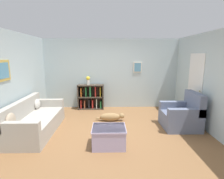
{
  "coord_description": "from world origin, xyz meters",
  "views": [
    {
      "loc": [
        -0.1,
        -4.39,
        1.99
      ],
      "look_at": [
        0.0,
        0.4,
        1.05
      ],
      "focal_mm": 28.0,
      "sensor_mm": 36.0,
      "label": 1
    }
  ],
  "objects_px": {
    "couch": "(35,121)",
    "recliner_chair": "(182,115)",
    "dog": "(111,117)",
    "bookshelf": "(91,97)",
    "vase": "(88,80)",
    "coffee_table": "(109,136)"
  },
  "relations": [
    {
      "from": "recliner_chair",
      "to": "couch",
      "type": "bearing_deg",
      "value": -176.79
    },
    {
      "from": "recliner_chair",
      "to": "coffee_table",
      "type": "relative_size",
      "value": 1.36
    },
    {
      "from": "bookshelf",
      "to": "vase",
      "type": "bearing_deg",
      "value": -167.66
    },
    {
      "from": "bookshelf",
      "to": "recliner_chair",
      "type": "height_order",
      "value": "recliner_chair"
    },
    {
      "from": "vase",
      "to": "couch",
      "type": "bearing_deg",
      "value": -119.97
    },
    {
      "from": "coffee_table",
      "to": "vase",
      "type": "bearing_deg",
      "value": 105.17
    },
    {
      "from": "couch",
      "to": "dog",
      "type": "bearing_deg",
      "value": 20.57
    },
    {
      "from": "couch",
      "to": "recliner_chair",
      "type": "bearing_deg",
      "value": 3.21
    },
    {
      "from": "coffee_table",
      "to": "dog",
      "type": "relative_size",
      "value": 0.81
    },
    {
      "from": "bookshelf",
      "to": "dog",
      "type": "distance_m",
      "value": 1.54
    },
    {
      "from": "couch",
      "to": "recliner_chair",
      "type": "relative_size",
      "value": 2.06
    },
    {
      "from": "bookshelf",
      "to": "dog",
      "type": "height_order",
      "value": "bookshelf"
    },
    {
      "from": "bookshelf",
      "to": "coffee_table",
      "type": "distance_m",
      "value": 2.91
    },
    {
      "from": "recliner_chair",
      "to": "vase",
      "type": "height_order",
      "value": "vase"
    },
    {
      "from": "bookshelf",
      "to": "vase",
      "type": "height_order",
      "value": "vase"
    },
    {
      "from": "couch",
      "to": "bookshelf",
      "type": "height_order",
      "value": "bookshelf"
    },
    {
      "from": "couch",
      "to": "dog",
      "type": "distance_m",
      "value": 2.16
    },
    {
      "from": "recliner_chair",
      "to": "vase",
      "type": "distance_m",
      "value": 3.43
    },
    {
      "from": "bookshelf",
      "to": "recliner_chair",
      "type": "bearing_deg",
      "value": -34.24
    },
    {
      "from": "vase",
      "to": "coffee_table",
      "type": "bearing_deg",
      "value": -74.83
    },
    {
      "from": "couch",
      "to": "vase",
      "type": "height_order",
      "value": "vase"
    },
    {
      "from": "coffee_table",
      "to": "dog",
      "type": "xyz_separation_m",
      "value": [
        0.08,
        1.52,
        -0.11
      ]
    }
  ]
}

